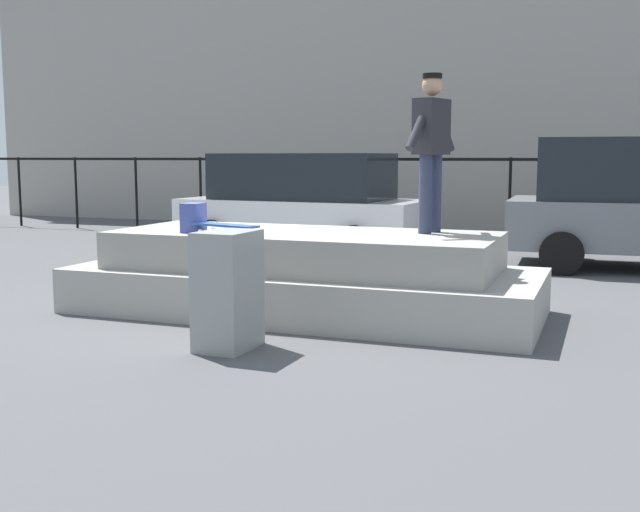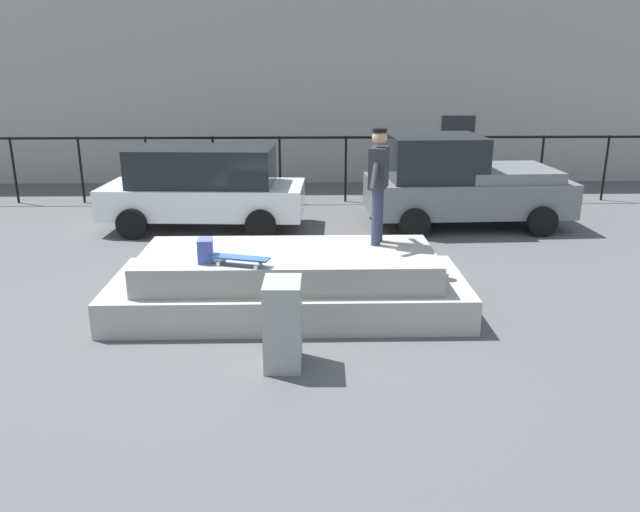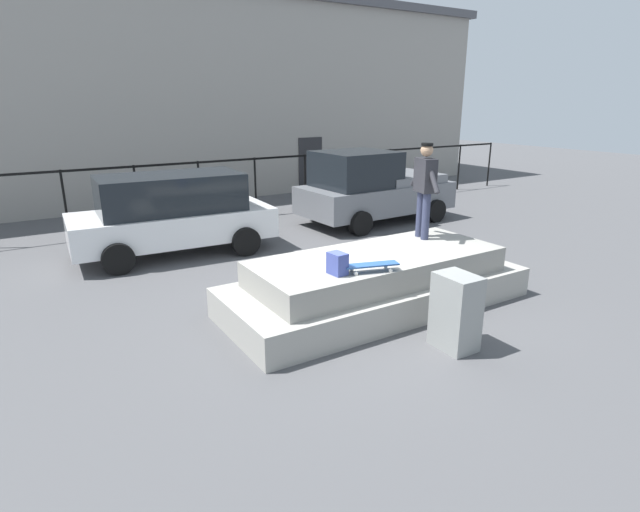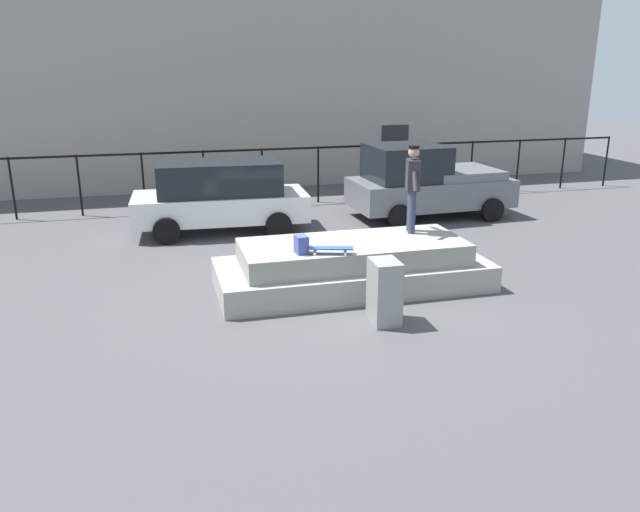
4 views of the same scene
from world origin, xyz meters
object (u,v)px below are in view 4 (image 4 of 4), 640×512
(skateboard, at_px, (330,248))
(utility_box, at_px, (385,292))
(car_white_hatchback_near, at_px, (220,195))
(car_grey_pickup_mid, at_px, (425,182))
(skateboarder, at_px, (413,183))
(backpack, at_px, (301,244))

(skateboard, xyz_separation_m, utility_box, (0.61, -1.12, -0.47))
(car_white_hatchback_near, bearing_deg, car_grey_pickup_mid, 1.14)
(skateboard, bearing_deg, skateboarder, 27.87)
(car_white_hatchback_near, xyz_separation_m, utility_box, (1.94, -6.58, -0.40))
(car_white_hatchback_near, distance_m, car_grey_pickup_mid, 5.63)
(car_white_hatchback_near, bearing_deg, skateboarder, -53.38)
(skateboard, height_order, backpack, backpack)
(skateboard, bearing_deg, car_grey_pickup_mid, 52.28)
(skateboarder, relative_size, skateboard, 2.02)
(utility_box, bearing_deg, backpack, 131.48)
(skateboarder, bearing_deg, skateboard, -152.13)
(backpack, bearing_deg, skateboard, -115.50)
(skateboarder, height_order, utility_box, skateboarder)
(skateboard, xyz_separation_m, backpack, (-0.48, 0.18, 0.06))
(skateboarder, distance_m, car_white_hatchback_near, 5.59)
(utility_box, bearing_deg, car_white_hatchback_near, 107.87)
(backpack, xyz_separation_m, utility_box, (1.09, -1.30, -0.53))
(car_white_hatchback_near, height_order, utility_box, car_white_hatchback_near)
(skateboarder, relative_size, backpack, 5.30)
(car_grey_pickup_mid, xyz_separation_m, utility_box, (-3.70, -6.70, -0.44))
(skateboard, relative_size, car_white_hatchback_near, 0.19)
(skateboard, height_order, utility_box, utility_box)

